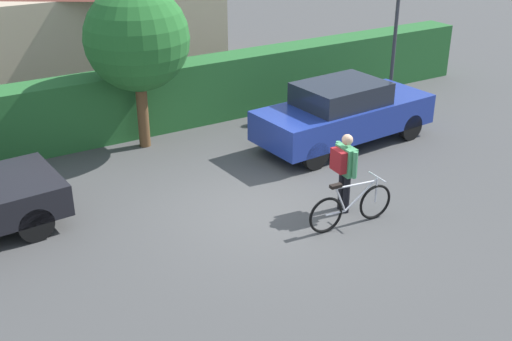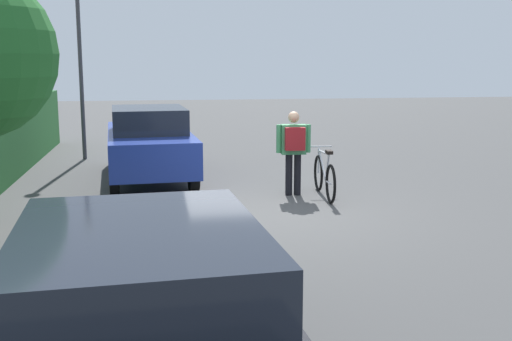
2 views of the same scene
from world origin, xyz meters
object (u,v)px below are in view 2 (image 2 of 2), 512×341
(bicycle, at_px, (324,176))
(person_rider, at_px, (294,145))
(parked_car_far, at_px, (149,142))
(street_lamp, at_px, (79,41))
(parked_car_near, at_px, (140,310))

(bicycle, distance_m, person_rider, 0.79)
(parked_car_far, distance_m, bicycle, 3.94)
(street_lamp, bearing_deg, parked_car_near, -172.08)
(bicycle, bearing_deg, parked_car_near, 154.33)
(parked_car_near, xyz_separation_m, street_lamp, (11.86, 1.65, 2.21))
(parked_car_near, distance_m, street_lamp, 12.18)
(parked_car_far, relative_size, person_rider, 2.87)
(bicycle, relative_size, street_lamp, 0.39)
(parked_car_far, height_order, person_rider, person_rider)
(parked_car_near, relative_size, parked_car_far, 0.98)
(parked_car_near, bearing_deg, street_lamp, 7.92)
(bicycle, distance_m, street_lamp, 7.59)
(bicycle, bearing_deg, street_lamp, 42.38)
(bicycle, xyz_separation_m, person_rider, (0.22, 0.53, 0.55))
(person_rider, distance_m, street_lamp, 6.93)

